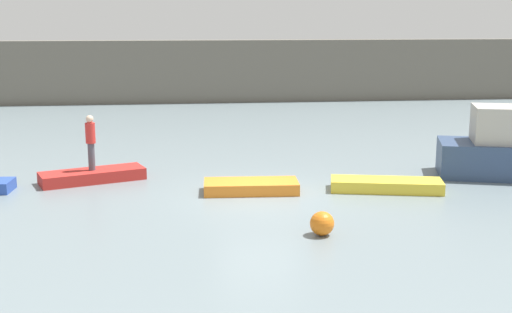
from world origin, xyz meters
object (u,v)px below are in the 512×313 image
person_red_shirt (91,139)px  mooring_buoy (322,223)px  rowboat_red (92,176)px  rowboat_orange (251,187)px  rowboat_yellow (386,185)px

person_red_shirt → mooring_buoy: (6.39, -6.33, -1.11)m
rowboat_red → person_red_shirt: 1.22m
rowboat_orange → mooring_buoy: mooring_buoy is taller
rowboat_red → mooring_buoy: mooring_buoy is taller
mooring_buoy → rowboat_yellow: bearing=54.4°
rowboat_red → rowboat_yellow: bearing=-34.0°
rowboat_orange → mooring_buoy: (1.32, -4.36, 0.13)m
rowboat_yellow → rowboat_red: bearing=178.7°
rowboat_orange → rowboat_yellow: (4.23, -0.30, 0.00)m
rowboat_orange → rowboat_yellow: size_ratio=0.85×
rowboat_red → rowboat_orange: size_ratio=1.16×
mooring_buoy → rowboat_red: bearing=135.3°
person_red_shirt → mooring_buoy: bearing=-44.7°
rowboat_orange → mooring_buoy: 4.56m
rowboat_red → person_red_shirt: person_red_shirt is taller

